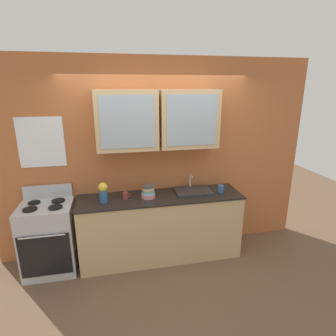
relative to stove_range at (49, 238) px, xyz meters
name	(u,v)px	position (x,y,z in m)	size (l,w,h in m)	color
ground_plane	(161,255)	(1.47, 0.00, -0.47)	(10.00, 10.00, 0.00)	brown
back_wall_unit	(156,150)	(1.47, 0.29, 1.04)	(4.43, 0.43, 2.74)	#B76638
counter	(161,227)	(1.47, 0.00, -0.01)	(2.22, 0.58, 0.93)	tan
stove_range	(49,238)	(0.00, 0.00, 0.00)	(0.64, 0.59, 1.11)	silver
sink_faucet	(193,191)	(1.95, 0.06, 0.47)	(0.51, 0.36, 0.22)	#2D2D30
bowl_stack	(148,192)	(1.30, -0.01, 0.53)	(0.19, 0.19, 0.18)	#D87F84
vase	(103,192)	(0.72, -0.05, 0.60)	(0.12, 0.12, 0.27)	#33598C
cup_near_sink	(221,189)	(2.33, -0.02, 0.51)	(0.12, 0.08, 0.10)	#38608C
cup_near_bowls	(126,195)	(1.01, 0.01, 0.50)	(0.10, 0.07, 0.09)	#993838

